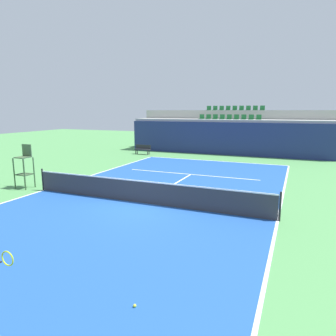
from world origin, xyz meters
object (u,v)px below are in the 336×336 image
umpire_chair (24,165)px  tennis_ball_0 (135,306)px  tennis_net (142,192)px  player_bench (143,149)px

umpire_chair → tennis_ball_0: (9.84, -6.34, -1.14)m
tennis_net → player_bench: tennis_net is taller
tennis_net → player_bench: (-6.85, 13.13, -0.00)m
umpire_chair → tennis_ball_0: umpire_chair is taller
tennis_net → tennis_ball_0: tennis_net is taller
tennis_net → tennis_ball_0: (3.14, -6.28, -0.47)m
tennis_net → player_bench: 14.81m
umpire_chair → player_bench: (-0.15, 13.07, -0.68)m
player_bench → tennis_ball_0: bearing=-62.8°
player_bench → umpire_chair: bearing=-89.3°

